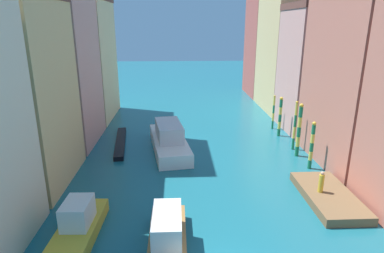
# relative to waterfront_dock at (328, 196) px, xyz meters

# --- Properties ---
(ground_plane) EXTENTS (154.00, 154.00, 0.00)m
(ground_plane) POSITION_rel_waterfront_dock_xyz_m (-8.71, 16.52, -0.31)
(ground_plane) COLOR #196070
(building_left_1) EXTENTS (7.09, 8.99, 14.33)m
(building_left_1) POSITION_rel_waterfront_dock_xyz_m (-22.84, 4.09, 6.86)
(building_left_1) COLOR #DBB77A
(building_left_1) RESTS_ON ground
(building_left_2) EXTENTS (7.09, 8.95, 22.53)m
(building_left_2) POSITION_rel_waterfront_dock_xyz_m (-22.84, 13.40, 10.97)
(building_left_2) COLOR tan
(building_left_2) RESTS_ON ground
(building_left_3) EXTENTS (7.09, 10.42, 15.48)m
(building_left_3) POSITION_rel_waterfront_dock_xyz_m (-22.84, 23.30, 7.44)
(building_left_3) COLOR beige
(building_left_3) RESTS_ON ground
(building_right_1) EXTENTS (7.09, 10.96, 17.21)m
(building_right_1) POSITION_rel_waterfront_dock_xyz_m (5.41, 6.92, 8.30)
(building_right_1) COLOR #C6705B
(building_right_1) RESTS_ON ground
(building_right_2) EXTENTS (7.09, 8.30, 14.38)m
(building_right_2) POSITION_rel_waterfront_dock_xyz_m (5.41, 16.90, 6.89)
(building_right_2) COLOR tan
(building_right_2) RESTS_ON ground
(building_right_3) EXTENTS (7.09, 11.46, 17.06)m
(building_right_3) POSITION_rel_waterfront_dock_xyz_m (5.41, 26.70, 8.23)
(building_right_3) COLOR #DBB77A
(building_right_3) RESTS_ON ground
(building_right_4) EXTENTS (7.09, 9.70, 19.47)m
(building_right_4) POSITION_rel_waterfront_dock_xyz_m (5.41, 37.26, 9.44)
(building_right_4) COLOR #B25147
(building_right_4) RESTS_ON ground
(waterfront_dock) EXTENTS (3.27, 6.81, 0.62)m
(waterfront_dock) POSITION_rel_waterfront_dock_xyz_m (0.00, 0.00, 0.00)
(waterfront_dock) COLOR brown
(waterfront_dock) RESTS_ON ground
(person_on_dock) EXTENTS (0.36, 0.36, 1.59)m
(person_on_dock) POSITION_rel_waterfront_dock_xyz_m (-0.59, 0.10, 1.05)
(person_on_dock) COLOR gold
(person_on_dock) RESTS_ON waterfront_dock
(mooring_pole_0) EXTENTS (0.35, 0.35, 4.28)m
(mooring_pole_0) POSITION_rel_waterfront_dock_xyz_m (0.78, 5.40, 1.88)
(mooring_pole_0) COLOR #197247
(mooring_pole_0) RESTS_ON ground
(mooring_pole_1) EXTENTS (0.39, 0.39, 5.16)m
(mooring_pole_1) POSITION_rel_waterfront_dock_xyz_m (0.67, 8.29, 2.33)
(mooring_pole_1) COLOR #197247
(mooring_pole_1) RESTS_ON ground
(mooring_pole_2) EXTENTS (0.27, 0.27, 4.99)m
(mooring_pole_2) POSITION_rel_waterfront_dock_xyz_m (0.89, 10.03, 2.23)
(mooring_pole_2) COLOR #197247
(mooring_pole_2) RESTS_ON ground
(mooring_pole_3) EXTENTS (0.37, 0.37, 4.49)m
(mooring_pole_3) POSITION_rel_waterfront_dock_xyz_m (0.71, 14.22, 1.99)
(mooring_pole_3) COLOR #197247
(mooring_pole_3) RESTS_ON ground
(mooring_pole_4) EXTENTS (0.26, 0.26, 4.11)m
(mooring_pole_4) POSITION_rel_waterfront_dock_xyz_m (0.74, 16.85, 1.79)
(mooring_pole_4) COLOR #197247
(mooring_pole_4) RESTS_ON ground
(vaporetto_white) EXTENTS (4.51, 10.21, 2.80)m
(vaporetto_white) POSITION_rel_waterfront_dock_xyz_m (-11.58, 10.49, 0.76)
(vaporetto_white) COLOR white
(vaporetto_white) RESTS_ON ground
(gondola_black) EXTENTS (1.96, 9.08, 0.46)m
(gondola_black) POSITION_rel_waterfront_dock_xyz_m (-16.73, 12.18, -0.08)
(gondola_black) COLOR black
(gondola_black) RESTS_ON ground
(motorboat_0) EXTENTS (2.07, 6.89, 2.43)m
(motorboat_0) POSITION_rel_waterfront_dock_xyz_m (-11.37, -5.12, 0.60)
(motorboat_0) COLOR olive
(motorboat_0) RESTS_ON ground
(motorboat_1) EXTENTS (2.35, 5.84, 2.26)m
(motorboat_1) POSITION_rel_waterfront_dock_xyz_m (-16.66, -3.35, 0.47)
(motorboat_1) COLOR gold
(motorboat_1) RESTS_ON ground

